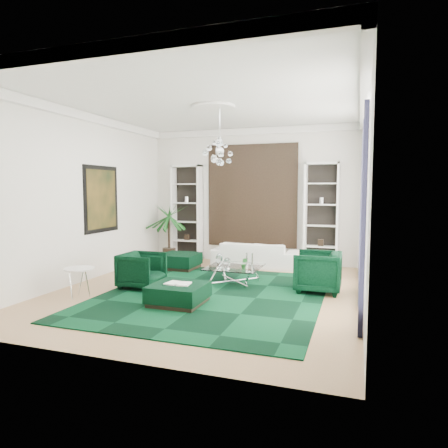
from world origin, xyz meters
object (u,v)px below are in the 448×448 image
(armchair_left, at_px, (142,270))
(armchair_right, at_px, (318,272))
(ottoman_side, at_px, (180,261))
(ottoman_front, at_px, (179,294))
(coffee_table, at_px, (235,275))
(palm, at_px, (169,224))
(side_table, at_px, (80,283))
(sofa, at_px, (255,255))

(armchair_left, relative_size, armchair_right, 0.91)
(ottoman_side, distance_m, ottoman_front, 3.25)
(coffee_table, bearing_deg, armchair_left, -151.43)
(ottoman_side, xyz_separation_m, ottoman_front, (1.34, -2.95, -0.01))
(coffee_table, relative_size, palm, 0.54)
(ottoman_side, height_order, side_table, side_table)
(armchair_left, height_order, palm, palm)
(armchair_left, xyz_separation_m, ottoman_side, (-0.08, 2.09, -0.18))
(armchair_left, distance_m, ottoman_side, 2.09)
(ottoman_front, distance_m, palm, 4.74)
(side_table, bearing_deg, palm, 92.61)
(sofa, xyz_separation_m, palm, (-2.67, 0.19, 0.73))
(palm, bearing_deg, side_table, -87.39)
(coffee_table, height_order, palm, palm)
(ottoman_side, relative_size, ottoman_front, 0.96)
(armchair_right, height_order, palm, palm)
(sofa, xyz_separation_m, armchair_right, (1.86, -2.17, 0.09))
(sofa, xyz_separation_m, ottoman_front, (-0.44, -3.90, -0.14))
(armchair_left, height_order, ottoman_side, armchair_left)
(armchair_left, distance_m, coffee_table, 2.01)
(side_table, bearing_deg, armchair_right, 23.48)
(armchair_right, bearing_deg, palm, -117.49)
(armchair_right, relative_size, side_table, 1.58)
(sofa, relative_size, armchair_right, 2.48)
(armchair_left, bearing_deg, ottoman_side, 2.29)
(sofa, height_order, ottoman_side, sofa)
(side_table, bearing_deg, ottoman_side, 77.44)
(armchair_left, xyz_separation_m, ottoman_front, (1.26, -0.87, -0.19))
(ottoman_side, relative_size, palm, 0.43)
(sofa, bearing_deg, coffee_table, 91.64)
(armchair_right, distance_m, side_table, 4.73)
(palm, bearing_deg, armchair_left, -73.26)
(coffee_table, height_order, ottoman_front, coffee_table)
(palm, bearing_deg, armchair_right, -27.49)
(ottoman_front, bearing_deg, ottoman_side, 114.46)
(sofa, relative_size, palm, 1.07)
(armchair_left, xyz_separation_m, side_table, (-0.78, -1.02, -0.10))
(sofa, distance_m, side_table, 4.75)
(armchair_right, relative_size, coffee_table, 0.79)
(armchair_right, height_order, ottoman_front, armchair_right)
(palm, bearing_deg, sofa, -4.06)
(coffee_table, xyz_separation_m, side_table, (-2.53, -1.97, 0.08))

